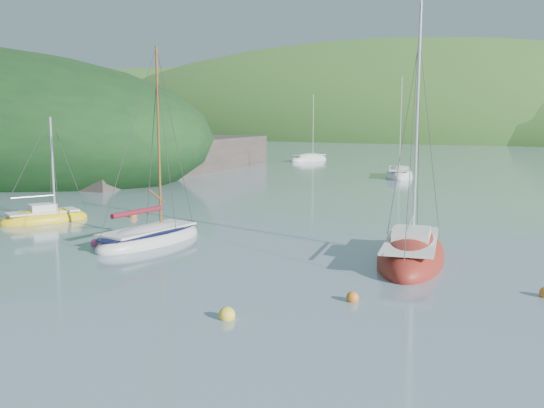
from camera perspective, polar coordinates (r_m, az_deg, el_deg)
The scene contains 7 objects.
ground at distance 21.97m, azimuth -13.99°, elevation -7.77°, with size 700.00×700.00×0.00m, color gray.
daysailer_white at distance 29.47m, azimuth -11.42°, elevation -3.16°, with size 2.47×6.47×9.88m.
sloop_red at distance 25.96m, azimuth 12.96°, elevation -4.76°, with size 4.62×8.24×11.56m.
sailboat_yellow at distance 36.99m, azimuth -20.61°, elevation -1.31°, with size 3.66×5.28×6.52m.
distant_sloop_a at distance 61.35m, azimuth 11.87°, elevation 2.65°, with size 5.05×7.93×10.68m.
distant_sloop_c at distance 82.14m, azimuth 3.48°, elevation 4.18°, with size 3.84×7.15×9.69m.
mooring_buoys at distance 25.19m, azimuth -4.26°, elevation -5.20°, with size 23.83×12.45×0.50m.
Camera 1 is at (15.27, -14.62, 5.97)m, focal length 40.00 mm.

